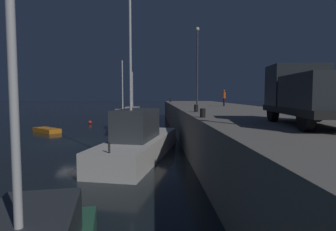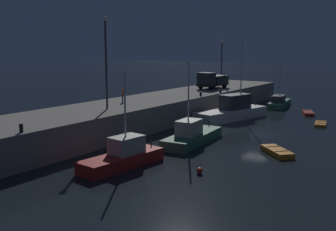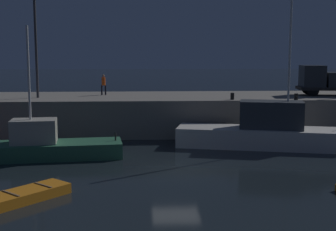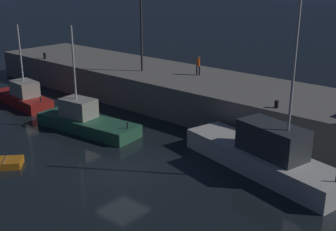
{
  "view_description": "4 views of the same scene",
  "coord_description": "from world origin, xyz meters",
  "px_view_note": "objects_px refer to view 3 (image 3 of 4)",
  "views": [
    {
      "loc": [
        23.76,
        6.68,
        3.94
      ],
      "look_at": [
        -4.04,
        8.09,
        1.91
      ],
      "focal_mm": 30.44,
      "sensor_mm": 36.0,
      "label": 1
    },
    {
      "loc": [
        -38.94,
        -15.82,
        9.03
      ],
      "look_at": [
        -5.33,
        7.49,
        1.93
      ],
      "focal_mm": 43.21,
      "sensor_mm": 36.0,
      "label": 2
    },
    {
      "loc": [
        -1.71,
        -23.65,
        6.13
      ],
      "look_at": [
        -0.18,
        4.35,
        2.34
      ],
      "focal_mm": 49.19,
      "sensor_mm": 36.0,
      "label": 3
    },
    {
      "loc": [
        16.97,
        -15.43,
        11.2
      ],
      "look_at": [
        -0.6,
        4.88,
        2.24
      ],
      "focal_mm": 45.57,
      "sensor_mm": 36.0,
      "label": 4
    }
  ],
  "objects_px": {
    "dockworker": "(104,83)",
    "bollard_east": "(296,97)",
    "bollard_central": "(232,96)",
    "fishing_trawler_red": "(263,131)",
    "fishing_boat_orange": "(46,145)",
    "lamp_post_west": "(35,29)",
    "utility_truck": "(331,80)",
    "dinghy_orange_near": "(28,195)"
  },
  "relations": [
    {
      "from": "lamp_post_west",
      "to": "utility_truck",
      "type": "bearing_deg",
      "value": 1.85
    },
    {
      "from": "dockworker",
      "to": "bollard_east",
      "type": "height_order",
      "value": "dockworker"
    },
    {
      "from": "dinghy_orange_near",
      "to": "bollard_east",
      "type": "distance_m",
      "value": 21.31
    },
    {
      "from": "dinghy_orange_near",
      "to": "lamp_post_west",
      "type": "height_order",
      "value": "lamp_post_west"
    },
    {
      "from": "utility_truck",
      "to": "bollard_east",
      "type": "relative_size",
      "value": 12.25
    },
    {
      "from": "dockworker",
      "to": "bollard_east",
      "type": "relative_size",
      "value": 3.63
    },
    {
      "from": "fishing_trawler_red",
      "to": "fishing_boat_orange",
      "type": "relative_size",
      "value": 1.29
    },
    {
      "from": "dockworker",
      "to": "bollard_east",
      "type": "xyz_separation_m",
      "value": [
        14.34,
        -4.68,
        -0.72
      ]
    },
    {
      "from": "dockworker",
      "to": "dinghy_orange_near",
      "type": "bearing_deg",
      "value": -95.29
    },
    {
      "from": "fishing_boat_orange",
      "to": "utility_truck",
      "type": "bearing_deg",
      "value": 23.98
    },
    {
      "from": "bollard_central",
      "to": "fishing_trawler_red",
      "type": "bearing_deg",
      "value": -70.76
    },
    {
      "from": "dinghy_orange_near",
      "to": "bollard_east",
      "type": "xyz_separation_m",
      "value": [
        16.05,
        13.74,
        2.79
      ]
    },
    {
      "from": "fishing_boat_orange",
      "to": "dinghy_orange_near",
      "type": "height_order",
      "value": "fishing_boat_orange"
    },
    {
      "from": "fishing_boat_orange",
      "to": "bollard_east",
      "type": "xyz_separation_m",
      "value": [
        16.88,
        5.86,
        2.26
      ]
    },
    {
      "from": "fishing_boat_orange",
      "to": "dockworker",
      "type": "xyz_separation_m",
      "value": [
        2.54,
        10.53,
        2.97
      ]
    },
    {
      "from": "dockworker",
      "to": "bollard_central",
      "type": "height_order",
      "value": "dockworker"
    },
    {
      "from": "fishing_trawler_red",
      "to": "lamp_post_west",
      "type": "height_order",
      "value": "lamp_post_west"
    },
    {
      "from": "fishing_boat_orange",
      "to": "bollard_east",
      "type": "relative_size",
      "value": 18.9
    },
    {
      "from": "fishing_trawler_red",
      "to": "lamp_post_west",
      "type": "distance_m",
      "value": 18.33
    },
    {
      "from": "dockworker",
      "to": "utility_truck",
      "type": "bearing_deg",
      "value": -4.02
    },
    {
      "from": "dinghy_orange_near",
      "to": "bollard_east",
      "type": "height_order",
      "value": "bollard_east"
    },
    {
      "from": "utility_truck",
      "to": "fishing_boat_orange",
      "type": "bearing_deg",
      "value": -156.02
    },
    {
      "from": "fishing_boat_orange",
      "to": "utility_truck",
      "type": "height_order",
      "value": "fishing_boat_orange"
    },
    {
      "from": "dinghy_orange_near",
      "to": "bollard_east",
      "type": "bearing_deg",
      "value": 40.56
    },
    {
      "from": "dockworker",
      "to": "bollard_east",
      "type": "distance_m",
      "value": 15.1
    },
    {
      "from": "lamp_post_west",
      "to": "bollard_east",
      "type": "bearing_deg",
      "value": -7.86
    },
    {
      "from": "fishing_trawler_red",
      "to": "fishing_boat_orange",
      "type": "xyz_separation_m",
      "value": [
        -13.57,
        -2.45,
        -0.3
      ]
    },
    {
      "from": "lamp_post_west",
      "to": "utility_truck",
      "type": "xyz_separation_m",
      "value": [
        23.1,
        0.75,
        -3.97
      ]
    },
    {
      "from": "dockworker",
      "to": "bollard_east",
      "type": "bearing_deg",
      "value": -18.06
    },
    {
      "from": "fishing_boat_orange",
      "to": "bollard_east",
      "type": "distance_m",
      "value": 18.01
    },
    {
      "from": "fishing_trawler_red",
      "to": "bollard_east",
      "type": "xyz_separation_m",
      "value": [
        3.31,
        3.41,
        1.95
      ]
    },
    {
      "from": "dinghy_orange_near",
      "to": "utility_truck",
      "type": "relative_size",
      "value": 0.63
    },
    {
      "from": "utility_truck",
      "to": "bollard_east",
      "type": "distance_m",
      "value": 5.28
    },
    {
      "from": "fishing_trawler_red",
      "to": "dockworker",
      "type": "height_order",
      "value": "fishing_trawler_red"
    },
    {
      "from": "dinghy_orange_near",
      "to": "utility_truck",
      "type": "distance_m",
      "value": 26.58
    },
    {
      "from": "utility_truck",
      "to": "dockworker",
      "type": "height_order",
      "value": "utility_truck"
    },
    {
      "from": "bollard_central",
      "to": "bollard_east",
      "type": "relative_size",
      "value": 1.08
    },
    {
      "from": "dinghy_orange_near",
      "to": "bollard_central",
      "type": "distance_m",
      "value": 18.36
    },
    {
      "from": "lamp_post_west",
      "to": "bollard_east",
      "type": "distance_m",
      "value": 19.98
    },
    {
      "from": "bollard_central",
      "to": "bollard_east",
      "type": "distance_m",
      "value": 4.64
    },
    {
      "from": "dinghy_orange_near",
      "to": "bollard_central",
      "type": "height_order",
      "value": "bollard_central"
    },
    {
      "from": "bollard_central",
      "to": "bollard_east",
      "type": "height_order",
      "value": "bollard_central"
    }
  ]
}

